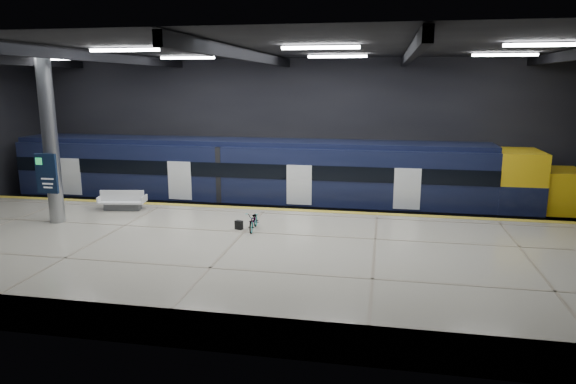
# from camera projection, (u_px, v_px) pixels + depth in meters

# --- Properties ---
(ground) EXTENTS (30.00, 30.00, 0.00)m
(ground) POSITION_uv_depth(u_px,v_px,m) (251.00, 251.00, 21.02)
(ground) COLOR black
(ground) RESTS_ON ground
(room_shell) EXTENTS (30.10, 16.10, 8.05)m
(room_shell) POSITION_uv_depth(u_px,v_px,m) (249.00, 110.00, 19.82)
(room_shell) COLOR black
(room_shell) RESTS_ON ground
(platform) EXTENTS (30.00, 11.00, 1.10)m
(platform) POSITION_uv_depth(u_px,v_px,m) (234.00, 258.00, 18.50)
(platform) COLOR #B7AD9A
(platform) RESTS_ON ground
(safety_strip) EXTENTS (30.00, 0.40, 0.01)m
(safety_strip) POSITION_uv_depth(u_px,v_px,m) (266.00, 209.00, 23.43)
(safety_strip) COLOR gold
(safety_strip) RESTS_ON platform
(rails) EXTENTS (30.00, 1.52, 0.16)m
(rails) POSITION_uv_depth(u_px,v_px,m) (278.00, 215.00, 26.29)
(rails) COLOR gray
(rails) RESTS_ON ground
(train) EXTENTS (29.40, 2.84, 3.79)m
(train) POSITION_uv_depth(u_px,v_px,m) (280.00, 178.00, 25.85)
(train) COLOR black
(train) RESTS_ON ground
(bench) EXTENTS (2.16, 1.18, 0.90)m
(bench) POSITION_uv_depth(u_px,v_px,m) (123.00, 203.00, 23.20)
(bench) COLOR #595B60
(bench) RESTS_ON platform
(bicycle) EXTENTS (0.61, 1.49, 0.76)m
(bicycle) POSITION_uv_depth(u_px,v_px,m) (254.00, 221.00, 19.98)
(bicycle) COLOR #99999E
(bicycle) RESTS_ON platform
(pannier_bag) EXTENTS (0.35, 0.28, 0.35)m
(pannier_bag) POSITION_uv_depth(u_px,v_px,m) (239.00, 225.00, 20.13)
(pannier_bag) COLOR black
(pannier_bag) RESTS_ON platform
(info_column) EXTENTS (0.90, 0.78, 6.90)m
(info_column) POSITION_uv_depth(u_px,v_px,m) (50.00, 141.00, 20.54)
(info_column) COLOR #9EA0A5
(info_column) RESTS_ON platform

